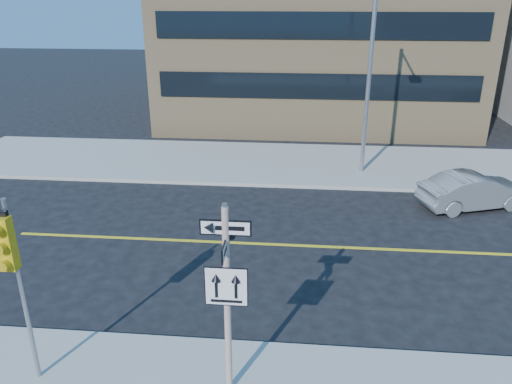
# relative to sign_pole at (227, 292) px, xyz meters

# --- Properties ---
(ground) EXTENTS (120.00, 120.00, 0.00)m
(ground) POSITION_rel_sign_pole_xyz_m (0.00, 2.51, -2.44)
(ground) COLOR black
(ground) RESTS_ON ground
(sign_pole) EXTENTS (0.92, 0.92, 4.06)m
(sign_pole) POSITION_rel_sign_pole_xyz_m (0.00, 0.00, 0.00)
(sign_pole) COLOR white
(sign_pole) RESTS_ON near_sidewalk
(traffic_signal) EXTENTS (0.32, 0.45, 4.00)m
(traffic_signal) POSITION_rel_sign_pole_xyz_m (-4.00, -0.15, 0.59)
(traffic_signal) COLOR gray
(traffic_signal) RESTS_ON near_sidewalk
(parked_car_b) EXTENTS (2.65, 4.32, 1.34)m
(parked_car_b) POSITION_rel_sign_pole_xyz_m (7.78, 10.18, -1.76)
(parked_car_b) COLOR gray
(parked_car_b) RESTS_ON ground
(streetlight_a) EXTENTS (0.55, 2.25, 8.00)m
(streetlight_a) POSITION_rel_sign_pole_xyz_m (4.00, 13.27, 2.32)
(streetlight_a) COLOR gray
(streetlight_a) RESTS_ON far_sidewalk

